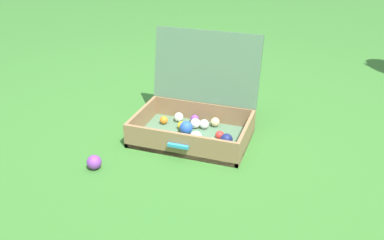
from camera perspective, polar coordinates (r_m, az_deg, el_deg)
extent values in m
plane|color=#336B28|center=(2.24, 0.73, -3.13)|extent=(16.00, 16.00, 0.00)
cube|color=#4C7051|center=(2.27, 0.00, -2.39)|extent=(0.62, 0.41, 0.03)
cube|color=olive|center=(2.35, -6.96, -0.02)|extent=(0.02, 0.41, 0.14)
cube|color=olive|center=(2.17, 7.52, -2.32)|extent=(0.02, 0.41, 0.14)
cube|color=olive|center=(2.08, -1.75, -3.52)|extent=(0.58, 0.02, 0.14)
cube|color=olive|center=(2.41, 1.51, 0.93)|extent=(0.58, 0.02, 0.14)
cube|color=#4C7051|center=(2.35, 1.95, 7.37)|extent=(0.62, 0.10, 0.41)
cube|color=teal|center=(2.06, -1.96, -3.64)|extent=(0.11, 0.02, 0.02)
sphere|color=red|center=(2.21, 3.88, -2.14)|extent=(0.05, 0.05, 0.05)
sphere|color=white|center=(2.17, 0.53, -2.41)|extent=(0.07, 0.07, 0.07)
sphere|color=orange|center=(2.19, -4.27, -2.29)|extent=(0.06, 0.06, 0.06)
sphere|color=red|center=(2.08, 4.70, -4.15)|extent=(0.06, 0.06, 0.06)
sphere|color=#D1B784|center=(2.24, -7.00, -1.69)|extent=(0.06, 0.06, 0.06)
sphere|color=white|center=(2.33, 0.46, -0.45)|extent=(0.06, 0.06, 0.06)
sphere|color=white|center=(2.32, 1.80, -0.58)|extent=(0.05, 0.05, 0.05)
sphere|color=yellow|center=(2.10, 1.59, -3.52)|extent=(0.06, 0.06, 0.06)
sphere|color=orange|center=(2.38, -3.93, 0.00)|extent=(0.05, 0.05, 0.05)
sphere|color=blue|center=(2.26, -0.83, -1.05)|extent=(0.07, 0.07, 0.07)
sphere|color=navy|center=(2.16, 4.81, -2.74)|extent=(0.07, 0.07, 0.07)
sphere|color=#D1B784|center=(2.35, 3.23, -0.28)|extent=(0.05, 0.05, 0.05)
sphere|color=yellow|center=(2.32, -1.46, -0.75)|extent=(0.05, 0.05, 0.05)
sphere|color=#D1B784|center=(2.14, 2.92, -3.15)|extent=(0.05, 0.05, 0.05)
sphere|color=white|center=(2.40, -1.85, 0.41)|extent=(0.05, 0.05, 0.05)
sphere|color=purple|center=(2.38, 0.37, 0.13)|extent=(0.05, 0.05, 0.05)
sphere|color=purple|center=(2.06, -13.44, -5.73)|extent=(0.07, 0.07, 0.07)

